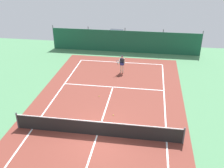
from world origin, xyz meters
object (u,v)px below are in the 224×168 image
Objects in this scene: tennis_net at (97,128)px; tennis_player at (122,63)px; tennis_ball_midcourt at (99,96)px; parked_car at (115,38)px; tennis_ball_near_player at (111,90)px; tennis_ball_by_sideline at (113,115)px.

tennis_player is at bearing 87.77° from tennis_net.
parked_car reaches higher than tennis_ball_midcourt.
tennis_player is at bearing 83.03° from tennis_ball_near_player.
parked_car is at bearing 97.56° from tennis_ball_by_sideline.
parked_car is (-1.38, 17.49, 0.33)m from tennis_net.
tennis_player is 4.95m from tennis_ball_midcourt.
tennis_net is 2.40m from tennis_ball_by_sideline.
tennis_net is at bearing 94.62° from tennis_player.
tennis_ball_midcourt is at bearing -122.75° from tennis_ball_near_player.
tennis_ball_midcourt and tennis_ball_by_sideline have the same top height.
tennis_ball_near_player is at bearing 57.25° from tennis_ball_midcourt.
tennis_player is 7.20m from tennis_ball_by_sideline.
tennis_ball_near_player is 1.00× the size of tennis_ball_by_sideline.
tennis_player reaches higher than tennis_ball_near_player.
tennis_ball_midcourt is at bearing 121.06° from tennis_ball_by_sideline.
tennis_player is 24.85× the size of tennis_ball_near_player.
tennis_ball_midcourt is 12.85m from parked_car.
tennis_player is at bearing 92.23° from tennis_ball_by_sideline.
tennis_player is 24.85× the size of tennis_ball_by_sideline.
tennis_ball_by_sideline is at bearing 99.07° from tennis_player.
tennis_ball_near_player is at bearing 89.88° from tennis_player.
tennis_ball_by_sideline is at bearing -78.73° from tennis_ball_near_player.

